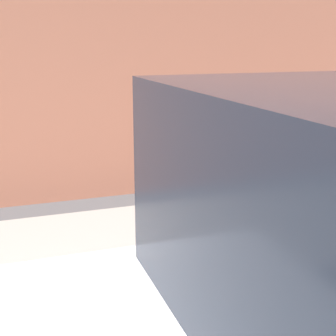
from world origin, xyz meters
name	(u,v)px	position (x,y,z in m)	size (l,w,h in m)	color
sidewalk	(74,277)	(0.00, 2.20, 0.06)	(24.00, 2.80, 0.12)	#BCB7AD
parking_meter	(168,167)	(0.51, 1.26, 1.22)	(0.18, 0.13, 1.51)	#2D2D30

